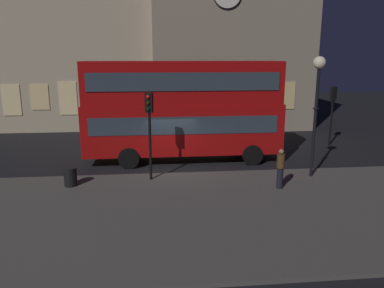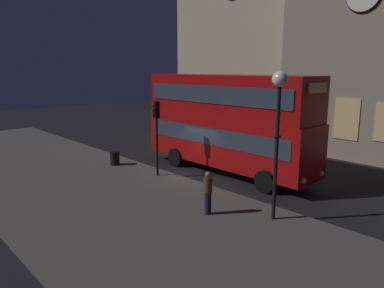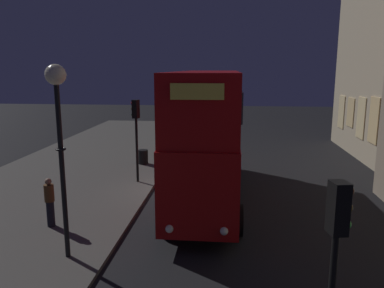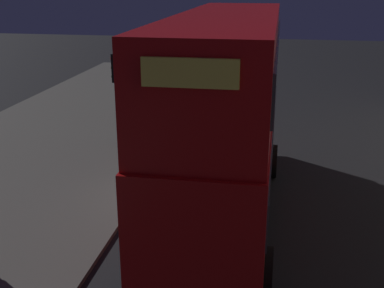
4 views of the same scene
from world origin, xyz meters
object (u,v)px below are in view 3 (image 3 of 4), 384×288
at_px(traffic_light_near_kerb, 136,123).
at_px(traffic_light_far_side, 336,245).
at_px(double_decker_bus, 208,129).
at_px(litter_bin, 143,157).
at_px(street_lamp, 58,112).
at_px(pedestrian, 50,202).

bearing_deg(traffic_light_near_kerb, traffic_light_far_side, 42.70).
height_order(double_decker_bus, litter_bin, double_decker_bus).
height_order(street_lamp, litter_bin, street_lamp).
xyz_separation_m(double_decker_bus, litter_bin, (-5.17, -3.94, -2.46)).
bearing_deg(street_lamp, traffic_light_near_kerb, 178.11).
bearing_deg(double_decker_bus, traffic_light_far_side, 15.28).
height_order(pedestrian, litter_bin, pedestrian).
height_order(traffic_light_far_side, pedestrian, traffic_light_far_side).
relative_size(pedestrian, litter_bin, 2.13).
distance_m(traffic_light_near_kerb, traffic_light_far_side, 12.85).
bearing_deg(double_decker_bus, pedestrian, -54.42).
relative_size(double_decker_bus, pedestrian, 6.19).
relative_size(street_lamp, litter_bin, 6.80).
bearing_deg(street_lamp, double_decker_bus, 146.96).
bearing_deg(pedestrian, litter_bin, 89.63).
xyz_separation_m(double_decker_bus, street_lamp, (5.68, -3.70, 1.31)).
distance_m(street_lamp, litter_bin, 11.49).
xyz_separation_m(traffic_light_far_side, pedestrian, (-5.91, -7.76, -1.69)).
relative_size(traffic_light_far_side, litter_bin, 4.67).
bearing_deg(traffic_light_far_side, litter_bin, 12.82).
distance_m(traffic_light_far_side, litter_bin, 16.29).
bearing_deg(litter_bin, traffic_light_far_side, 23.92).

